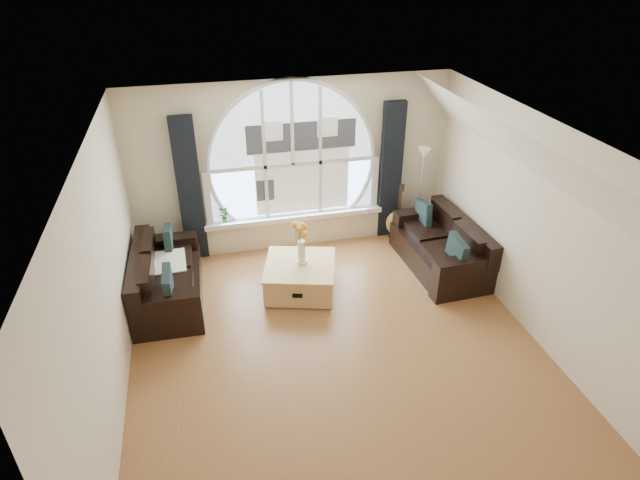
{
  "coord_description": "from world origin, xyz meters",
  "views": [
    {
      "loc": [
        -1.39,
        -4.86,
        4.47
      ],
      "look_at": [
        0.0,
        0.9,
        1.05
      ],
      "focal_mm": 29.67,
      "sensor_mm": 36.0,
      "label": 1
    }
  ],
  "objects_px": {
    "sofa_left": "(167,276)",
    "guitar": "(398,211)",
    "potted_plant": "(224,214)",
    "floor_lamp": "(420,195)",
    "coffee_chest": "(300,276)",
    "sofa_right": "(440,245)",
    "vase_flowers": "(301,239)"
  },
  "relations": [
    {
      "from": "sofa_left",
      "to": "guitar",
      "type": "bearing_deg",
      "value": 15.04
    },
    {
      "from": "sofa_left",
      "to": "potted_plant",
      "type": "bearing_deg",
      "value": 53.32
    },
    {
      "from": "sofa_left",
      "to": "potted_plant",
      "type": "xyz_separation_m",
      "value": [
        0.89,
        1.13,
        0.29
      ]
    },
    {
      "from": "guitar",
      "to": "sofa_left",
      "type": "bearing_deg",
      "value": -145.91
    },
    {
      "from": "floor_lamp",
      "to": "coffee_chest",
      "type": "bearing_deg",
      "value": -154.74
    },
    {
      "from": "sofa_right",
      "to": "coffee_chest",
      "type": "distance_m",
      "value": 2.21
    },
    {
      "from": "vase_flowers",
      "to": "guitar",
      "type": "bearing_deg",
      "value": 29.34
    },
    {
      "from": "sofa_right",
      "to": "guitar",
      "type": "relative_size",
      "value": 1.68
    },
    {
      "from": "potted_plant",
      "to": "floor_lamp",
      "type": "bearing_deg",
      "value": -4.82
    },
    {
      "from": "sofa_right",
      "to": "coffee_chest",
      "type": "bearing_deg",
      "value": 179.99
    },
    {
      "from": "coffee_chest",
      "to": "floor_lamp",
      "type": "relative_size",
      "value": 0.61
    },
    {
      "from": "sofa_right",
      "to": "guitar",
      "type": "distance_m",
      "value": 1.03
    },
    {
      "from": "floor_lamp",
      "to": "guitar",
      "type": "bearing_deg",
      "value": 176.61
    },
    {
      "from": "sofa_right",
      "to": "sofa_left",
      "type": "bearing_deg",
      "value": 176.02
    },
    {
      "from": "floor_lamp",
      "to": "potted_plant",
      "type": "height_order",
      "value": "floor_lamp"
    },
    {
      "from": "sofa_left",
      "to": "sofa_right",
      "type": "bearing_deg",
      "value": 0.37
    },
    {
      "from": "sofa_left",
      "to": "guitar",
      "type": "xyz_separation_m",
      "value": [
        3.71,
        0.88,
        0.13
      ]
    },
    {
      "from": "potted_plant",
      "to": "vase_flowers",
      "type": "bearing_deg",
      "value": -52.61
    },
    {
      "from": "floor_lamp",
      "to": "guitar",
      "type": "xyz_separation_m",
      "value": [
        -0.36,
        0.02,
        -0.27
      ]
    },
    {
      "from": "sofa_right",
      "to": "vase_flowers",
      "type": "relative_size",
      "value": 2.54
    },
    {
      "from": "vase_flowers",
      "to": "floor_lamp",
      "type": "relative_size",
      "value": 0.44
    },
    {
      "from": "floor_lamp",
      "to": "potted_plant",
      "type": "distance_m",
      "value": 3.18
    },
    {
      "from": "guitar",
      "to": "potted_plant",
      "type": "distance_m",
      "value": 2.83
    },
    {
      "from": "coffee_chest",
      "to": "guitar",
      "type": "height_order",
      "value": "guitar"
    },
    {
      "from": "sofa_right",
      "to": "potted_plant",
      "type": "height_order",
      "value": "potted_plant"
    },
    {
      "from": "sofa_right",
      "to": "potted_plant",
      "type": "xyz_separation_m",
      "value": [
        -3.14,
        1.22,
        0.29
      ]
    },
    {
      "from": "sofa_left",
      "to": "guitar",
      "type": "relative_size",
      "value": 1.66
    },
    {
      "from": "floor_lamp",
      "to": "guitar",
      "type": "distance_m",
      "value": 0.45
    },
    {
      "from": "coffee_chest",
      "to": "vase_flowers",
      "type": "distance_m",
      "value": 0.59
    },
    {
      "from": "sofa_left",
      "to": "vase_flowers",
      "type": "height_order",
      "value": "vase_flowers"
    },
    {
      "from": "vase_flowers",
      "to": "guitar",
      "type": "xyz_separation_m",
      "value": [
        1.84,
        1.03,
        -0.3
      ]
    },
    {
      "from": "sofa_right",
      "to": "vase_flowers",
      "type": "bearing_deg",
      "value": 178.91
    }
  ]
}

